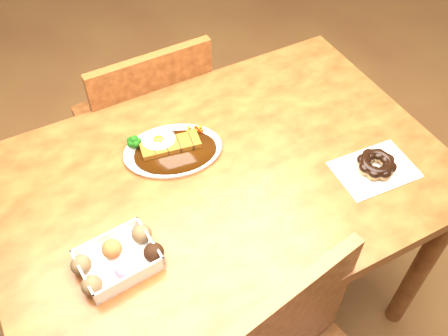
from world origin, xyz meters
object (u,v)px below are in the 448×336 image
katsu_curry_plate (171,148)px  donut_box (118,259)px  pon_de_ring (376,165)px  chair_far (147,127)px  table (221,197)px

katsu_curry_plate → donut_box: bearing=-132.9°
donut_box → pon_de_ring: bearing=-3.8°
chair_far → katsu_curry_plate: (-0.06, -0.40, 0.29)m
donut_box → pon_de_ring: size_ratio=0.92×
table → chair_far: size_ratio=1.38×
table → donut_box: bearing=-158.6°
table → donut_box: 0.38m
table → chair_far: chair_far is taller
katsu_curry_plate → pon_de_ring: (0.45, -0.31, 0.01)m
katsu_curry_plate → pon_de_ring: katsu_curry_plate is taller
pon_de_ring → katsu_curry_plate: bearing=145.2°
donut_box → pon_de_ring: 0.70m
chair_far → donut_box: (-0.30, -0.66, 0.30)m
katsu_curry_plate → donut_box: (-0.25, -0.27, 0.01)m
chair_far → pon_de_ring: (0.40, -0.71, 0.29)m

